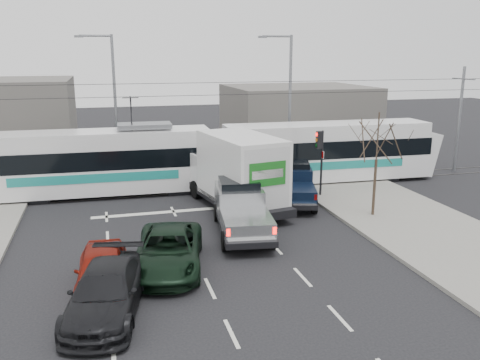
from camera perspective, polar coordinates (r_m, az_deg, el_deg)
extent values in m
plane|color=black|center=(20.81, -0.49, -8.02)|extent=(120.00, 120.00, 0.00)
cube|color=gray|center=(24.52, 20.40, -5.28)|extent=(6.00, 60.00, 0.15)
cube|color=#33302D|center=(30.11, -5.33, -1.05)|extent=(60.00, 1.60, 0.03)
cube|color=#615C58|center=(46.19, 6.41, 7.35)|extent=(12.00, 10.00, 5.00)
cylinder|color=#47382B|center=(25.36, 14.86, -0.80)|extent=(0.14, 0.14, 2.75)
cylinder|color=#47382B|center=(24.86, 15.22, 4.78)|extent=(0.07, 0.07, 2.25)
cylinder|color=black|center=(28.27, 9.14, 1.89)|extent=(0.12, 0.12, 3.60)
cube|color=black|center=(27.95, 8.87, 4.47)|extent=(0.28, 0.28, 0.95)
cylinder|color=#FF0C07|center=(27.84, 8.61, 5.07)|extent=(0.06, 0.20, 0.20)
cylinder|color=orange|center=(27.89, 8.59, 4.46)|extent=(0.06, 0.20, 0.20)
cylinder|color=#05330C|center=(27.94, 8.56, 3.86)|extent=(0.06, 0.20, 0.20)
cube|color=white|center=(28.03, 9.27, 2.82)|extent=(0.02, 0.30, 0.40)
cylinder|color=slate|center=(35.09, 5.61, 8.55)|extent=(0.20, 0.20, 9.00)
cylinder|color=slate|center=(34.61, 4.18, 15.80)|extent=(2.00, 0.14, 0.14)
cube|color=slate|center=(34.29, 2.54, 15.76)|extent=(0.55, 0.25, 0.14)
cylinder|color=slate|center=(34.83, -13.81, 8.18)|extent=(0.20, 0.20, 9.00)
cylinder|color=slate|center=(34.68, -15.96, 15.32)|extent=(2.00, 0.14, 0.14)
cube|color=slate|center=(34.69, -17.66, 15.12)|extent=(0.55, 0.25, 0.14)
cylinder|color=black|center=(29.17, -5.58, 9.42)|extent=(60.00, 0.03, 0.03)
cylinder|color=black|center=(29.12, -5.61, 10.79)|extent=(60.00, 0.03, 0.03)
cylinder|color=slate|center=(36.93, 23.39, 6.19)|extent=(0.20, 0.20, 7.00)
cube|color=white|center=(29.65, -15.78, 0.25)|extent=(12.80, 3.04, 1.54)
cube|color=black|center=(29.40, -15.93, 2.51)|extent=(12.87, 3.07, 1.05)
cube|color=white|center=(29.23, -16.05, 4.33)|extent=(12.80, 2.93, 0.98)
cube|color=teal|center=(28.28, -15.90, 0.17)|extent=(8.91, 0.28, 0.49)
cube|color=white|center=(32.14, 9.66, 1.63)|extent=(12.80, 3.04, 1.54)
cube|color=black|center=(31.91, 9.75, 3.72)|extent=(12.87, 3.07, 1.05)
cube|color=white|center=(31.75, 9.82, 5.40)|extent=(12.80, 2.93, 0.98)
cube|color=teal|center=(30.88, 10.66, 1.61)|extent=(8.91, 0.28, 0.49)
cylinder|color=black|center=(29.93, -2.56, 2.82)|extent=(1.06, 2.59, 2.56)
cube|color=slate|center=(29.13, -10.68, 6.02)|extent=(3.01, 1.69, 0.25)
cube|color=black|center=(30.21, -22.23, -1.67)|extent=(2.04, 2.33, 0.36)
cube|color=black|center=(30.03, -6.41, -0.79)|extent=(2.04, 2.33, 0.36)
cube|color=black|center=(30.78, 1.27, -0.33)|extent=(2.04, 2.33, 0.36)
cube|color=black|center=(33.81, 15.01, 0.50)|extent=(2.04, 2.33, 0.36)
cube|color=black|center=(22.58, 0.25, -4.68)|extent=(2.86, 6.22, 0.26)
cube|color=#A8ABAD|center=(23.39, -0.10, -2.16)|extent=(2.35, 2.77, 1.19)
cube|color=black|center=(23.32, -0.14, -0.62)|extent=(1.99, 2.02, 0.57)
cube|color=#A8ABAD|center=(24.83, -0.52, -1.76)|extent=(2.09, 1.34, 0.57)
cube|color=#A8ABAD|center=(21.21, 0.72, -4.75)|extent=(2.37, 2.95, 0.67)
cube|color=silver|center=(19.86, 1.36, -6.95)|extent=(1.91, 0.44, 0.19)
cube|color=#FF0C07|center=(19.73, -1.32, -5.91)|extent=(0.15, 0.10, 0.29)
cube|color=#FF0C07|center=(19.99, 3.90, -5.67)|extent=(0.15, 0.10, 0.29)
cylinder|color=black|center=(24.35, -2.58, -3.67)|extent=(0.40, 0.86, 0.83)
cylinder|color=black|center=(24.57, 1.85, -3.50)|extent=(0.40, 0.86, 0.83)
cylinder|color=black|center=(20.74, -1.67, -6.88)|extent=(0.40, 0.86, 0.83)
cylinder|color=black|center=(21.00, 3.54, -6.63)|extent=(0.40, 0.86, 0.83)
cube|color=black|center=(26.38, -0.59, -1.81)|extent=(4.11, 8.15, 0.39)
cube|color=white|center=(28.76, -3.15, 1.45)|extent=(2.85, 2.32, 1.78)
cube|color=black|center=(28.77, -3.29, 2.81)|extent=(2.39, 1.64, 0.67)
cube|color=silver|center=(25.30, 0.16, 1.34)|extent=(3.63, 5.71, 3.28)
cube|color=silver|center=(23.04, 3.06, 0.04)|extent=(2.32, 0.50, 2.89)
cube|color=#16621A|center=(22.93, 3.14, 0.65)|extent=(1.84, 0.38, 1.12)
cube|color=black|center=(23.31, 3.31, -4.28)|extent=(2.41, 0.73, 0.20)
cylinder|color=black|center=(28.17, -4.94, -1.07)|extent=(0.52, 1.05, 1.00)
cylinder|color=black|center=(29.07, -0.63, -0.54)|extent=(0.52, 1.05, 1.00)
cylinder|color=black|center=(24.03, -0.87, -3.55)|extent=(0.54, 1.16, 1.11)
cylinder|color=black|center=(25.07, 3.99, -2.82)|extent=(0.54, 1.16, 1.11)
cube|color=black|center=(27.12, 6.18, -1.59)|extent=(3.18, 5.29, 0.25)
cube|color=black|center=(27.81, 6.07, 0.29)|extent=(2.32, 2.52, 1.14)
cube|color=black|center=(27.77, 6.09, 1.53)|extent=(1.92, 1.88, 0.55)
cube|color=black|center=(29.02, 5.88, 0.41)|extent=(1.93, 1.36, 0.55)
cube|color=black|center=(25.96, 6.40, -1.40)|extent=(2.37, 2.66, 0.65)
cube|color=silver|center=(24.80, 6.63, -2.79)|extent=(1.67, 0.66, 0.18)
cube|color=#590505|center=(24.73, 4.77, -1.90)|extent=(0.16, 0.12, 0.28)
cube|color=#590505|center=(24.88, 8.49, -1.91)|extent=(0.16, 0.12, 0.28)
cylinder|color=black|center=(28.63, 4.23, -1.01)|extent=(0.49, 0.84, 0.80)
cylinder|color=black|center=(28.77, 7.60, -1.03)|extent=(0.49, 0.84, 0.80)
cylinder|color=black|center=(25.58, 4.57, -2.86)|extent=(0.49, 0.84, 0.80)
cylinder|color=black|center=(25.73, 8.34, -2.87)|extent=(0.49, 0.84, 0.80)
imported|color=black|center=(19.16, -8.05, -7.83)|extent=(3.43, 5.62, 1.45)
imported|color=maroon|center=(18.05, -15.20, -9.62)|extent=(1.93, 4.33, 1.45)
imported|color=black|center=(16.41, -14.80, -12.04)|extent=(3.03, 5.34, 1.46)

